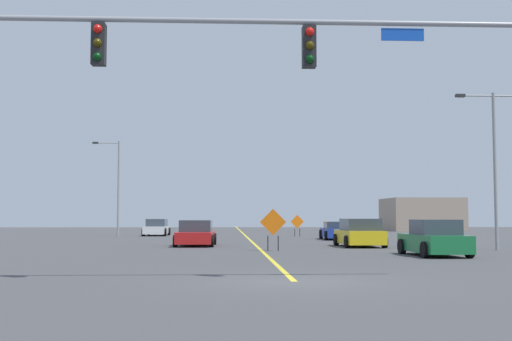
% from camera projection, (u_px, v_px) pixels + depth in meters
% --- Properties ---
extents(ground, '(157.92, 157.92, 0.00)m').
position_uv_depth(ground, '(295.00, 282.00, 16.27)').
color(ground, '#444447').
extents(road_centre_stripe, '(0.16, 87.73, 0.01)m').
position_uv_depth(road_centre_stripe, '(243.00, 234.00, 59.98)').
color(road_centre_stripe, yellow).
rests_on(road_centre_stripe, ground).
extents(traffic_signal_assembly, '(15.92, 0.44, 6.99)m').
position_uv_depth(traffic_signal_assembly, '(107.00, 65.00, 16.41)').
color(traffic_signal_assembly, gray).
rests_on(traffic_signal_assembly, ground).
extents(street_lamp_near_right, '(2.16, 0.24, 7.54)m').
position_uv_depth(street_lamp_near_right, '(116.00, 183.00, 52.02)').
color(street_lamp_near_right, gray).
rests_on(street_lamp_near_right, ground).
extents(street_lamp_mid_left, '(3.68, 0.24, 7.54)m').
position_uv_depth(street_lamp_mid_left, '(495.00, 155.00, 31.54)').
color(street_lamp_mid_left, gray).
rests_on(street_lamp_mid_left, ground).
extents(construction_sign_left_lane, '(1.08, 0.29, 1.72)m').
position_uv_depth(construction_sign_left_lane, '(297.00, 223.00, 52.40)').
color(construction_sign_left_lane, orange).
rests_on(construction_sign_left_lane, ground).
extents(construction_sign_median_far, '(1.23, 0.10, 1.95)m').
position_uv_depth(construction_sign_median_far, '(273.00, 224.00, 30.62)').
color(construction_sign_median_far, orange).
rests_on(construction_sign_median_far, ground).
extents(car_green_approaching, '(2.13, 4.20, 1.48)m').
position_uv_depth(car_green_approaching, '(434.00, 239.00, 26.83)').
color(car_green_approaching, '#196B38').
rests_on(car_green_approaching, ground).
extents(car_white_mid, '(2.02, 4.37, 1.37)m').
position_uv_depth(car_white_mid, '(157.00, 228.00, 54.39)').
color(car_white_mid, white).
rests_on(car_white_mid, ground).
extents(car_red_distant, '(2.21, 4.50, 1.39)m').
position_uv_depth(car_red_distant, '(196.00, 234.00, 35.87)').
color(car_red_distant, red).
rests_on(car_red_distant, ground).
extents(car_blue_far, '(2.07, 4.52, 1.23)m').
position_uv_depth(car_blue_far, '(336.00, 231.00, 45.45)').
color(car_blue_far, '#1E389E').
rests_on(car_blue_far, ground).
extents(car_yellow_near, '(2.21, 4.20, 1.48)m').
position_uv_depth(car_yellow_near, '(360.00, 233.00, 34.79)').
color(car_yellow_near, gold).
rests_on(car_yellow_near, ground).
extents(roadside_building_east, '(7.71, 7.72, 3.56)m').
position_uv_depth(roadside_building_east, '(421.00, 214.00, 73.07)').
color(roadside_building_east, gray).
rests_on(roadside_building_east, ground).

